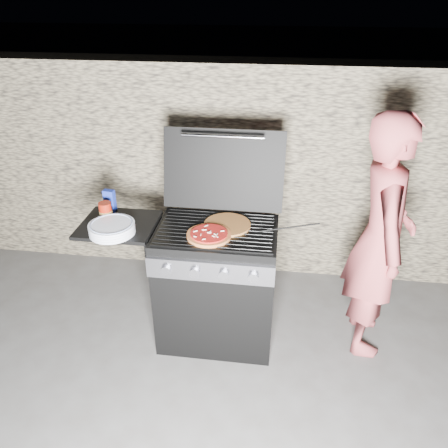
# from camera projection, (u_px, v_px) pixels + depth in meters

# --- Properties ---
(ground) EXTENTS (50.00, 50.00, 0.00)m
(ground) POSITION_uv_depth(u_px,v_px,m) (217.00, 333.00, 3.30)
(ground) COLOR #43403D
(stone_wall) EXTENTS (8.00, 0.35, 1.80)m
(stone_wall) POSITION_uv_depth(u_px,v_px,m) (235.00, 170.00, 3.77)
(stone_wall) COLOR tan
(stone_wall) RESTS_ON ground
(gas_grill) EXTENTS (1.34, 0.79, 0.91)m
(gas_grill) POSITION_uv_depth(u_px,v_px,m) (182.00, 282.00, 3.11)
(gas_grill) COLOR black
(gas_grill) RESTS_ON ground
(pizza_topped) EXTENTS (0.37, 0.37, 0.03)m
(pizza_topped) POSITION_uv_depth(u_px,v_px,m) (209.00, 234.00, 2.76)
(pizza_topped) COLOR tan
(pizza_topped) RESTS_ON gas_grill
(pizza_plain) EXTENTS (0.39, 0.39, 0.02)m
(pizza_plain) POSITION_uv_depth(u_px,v_px,m) (227.00, 225.00, 2.89)
(pizza_plain) COLOR #CD8544
(pizza_plain) RESTS_ON gas_grill
(sauce_jar) EXTENTS (0.11, 0.11, 0.13)m
(sauce_jar) POSITION_uv_depth(u_px,v_px,m) (106.00, 212.00, 2.94)
(sauce_jar) COLOR maroon
(sauce_jar) RESTS_ON gas_grill
(blue_carton) EXTENTS (0.08, 0.05, 0.16)m
(blue_carton) POSITION_uv_depth(u_px,v_px,m) (110.00, 201.00, 3.05)
(blue_carton) COLOR #182BA0
(blue_carton) RESTS_ON gas_grill
(plate_stack) EXTENTS (0.32, 0.32, 0.07)m
(plate_stack) POSITION_uv_depth(u_px,v_px,m) (112.00, 228.00, 2.81)
(plate_stack) COLOR white
(plate_stack) RESTS_ON gas_grill
(person) EXTENTS (0.43, 0.63, 1.70)m
(person) POSITION_uv_depth(u_px,v_px,m) (380.00, 239.00, 2.86)
(person) COLOR #B0474B
(person) RESTS_ON ground
(tongs) EXTENTS (0.39, 0.05, 0.08)m
(tongs) POSITION_uv_depth(u_px,v_px,m) (289.00, 228.00, 2.78)
(tongs) COLOR black
(tongs) RESTS_ON gas_grill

